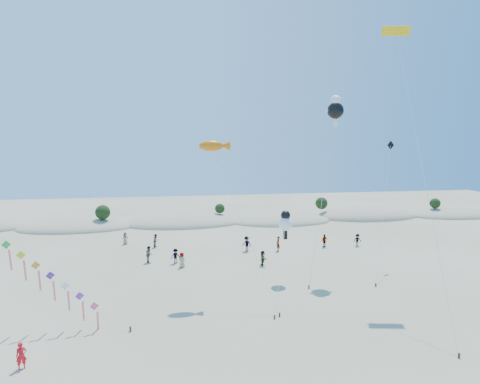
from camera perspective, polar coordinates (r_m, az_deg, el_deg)
name	(u,v)px	position (r m, az deg, el deg)	size (l,w,h in m)	color
dune_ridge	(190,223)	(65.17, -7.18, -4.34)	(145.30, 11.49, 5.57)	tan
fish_kite	(215,146)	(34.17, -3.60, 6.52)	(5.37, 7.14, 12.99)	#3F2D1E
cartoon_kite_low	(285,222)	(37.41, 6.48, -4.28)	(3.85, 8.92, 6.58)	#3F2D1E
cartoon_kite_high	(335,109)	(41.29, 13.42, 11.43)	(5.34, 6.20, 17.44)	#3F2D1E
parafoil_kite	(397,35)	(40.06, 21.37, 20.08)	(4.37, 14.40, 23.01)	#3F2D1E
dark_kite	(387,181)	(43.57, 20.16, 1.48)	(5.97, 8.04, 13.04)	#3F2D1E
flyer_foreground	(21,356)	(27.38, -28.67, -19.77)	(0.56, 0.37, 1.54)	red
beachgoers	(227,248)	(46.50, -1.82, -7.92)	(29.68, 12.88, 1.81)	slate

